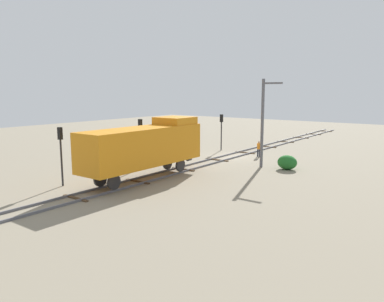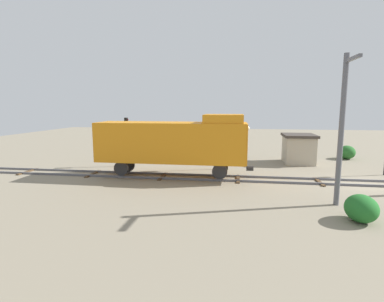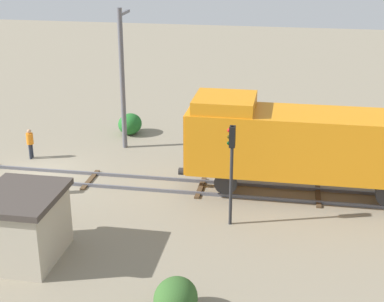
% 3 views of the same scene
% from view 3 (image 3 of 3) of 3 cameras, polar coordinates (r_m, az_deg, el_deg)
% --- Properties ---
extents(ground_plane, '(102.39, 102.39, 0.00)m').
position_cam_3_polar(ground_plane, '(31.38, -14.75, -2.43)').
color(ground_plane, gray).
extents(railway_track, '(2.40, 68.26, 0.16)m').
position_cam_3_polar(railway_track, '(31.35, -14.76, -2.31)').
color(railway_track, '#595960').
rests_on(railway_track, ground).
extents(locomotive, '(2.90, 11.60, 4.60)m').
position_cam_3_polar(locomotive, '(27.66, 10.69, 0.91)').
color(locomotive, orange).
rests_on(locomotive, railway_track).
extents(traffic_signal_mid, '(0.32, 0.34, 4.47)m').
position_cam_3_polar(traffic_signal_mid, '(24.46, 3.85, -0.65)').
color(traffic_signal_mid, '#262628').
rests_on(traffic_signal_mid, ground).
extents(worker_near_track, '(0.38, 0.38, 1.70)m').
position_cam_3_polar(worker_near_track, '(33.61, -15.43, 0.90)').
color(worker_near_track, '#262B38').
rests_on(worker_near_track, ground).
extents(catenary_mast, '(1.94, 0.28, 8.02)m').
position_cam_3_polar(catenary_mast, '(33.43, -6.76, 7.26)').
color(catenary_mast, '#595960').
rests_on(catenary_mast, ground).
extents(relay_hut, '(3.50, 2.90, 2.74)m').
position_cam_3_polar(relay_hut, '(23.54, -16.03, -6.93)').
color(relay_hut, '#B2A893').
rests_on(relay_hut, ground).
extents(bush_near, '(1.77, 1.45, 1.29)m').
position_cam_3_polar(bush_near, '(19.91, -1.60, -14.09)').
color(bush_near, '#315A26').
rests_on(bush_near, ground).
extents(bush_far, '(1.76, 1.44, 1.28)m').
position_cam_3_polar(bush_far, '(36.65, -6.03, 2.63)').
color(bush_far, '#216526').
rests_on(bush_far, ground).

